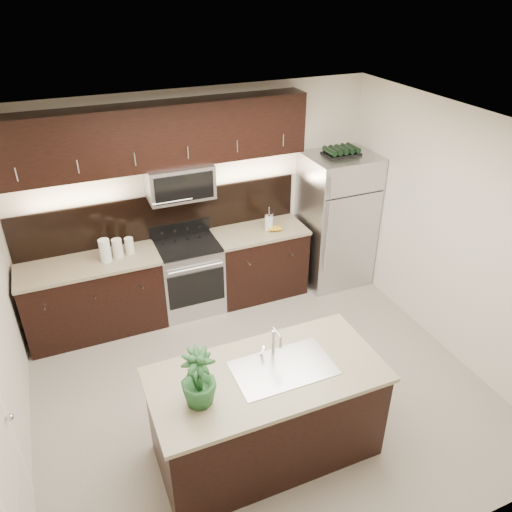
# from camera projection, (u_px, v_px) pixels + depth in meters

# --- Properties ---
(ground) EXTENTS (4.50, 4.50, 0.00)m
(ground) POSITION_uv_depth(u_px,v_px,m) (260.00, 388.00, 5.26)
(ground) COLOR gray
(ground) RESTS_ON ground
(room_walls) EXTENTS (4.52, 4.02, 2.71)m
(room_walls) POSITION_uv_depth(u_px,v_px,m) (251.00, 252.00, 4.34)
(room_walls) COLOR beige
(room_walls) RESTS_ON ground
(counter_run) EXTENTS (3.51, 0.65, 0.94)m
(counter_run) POSITION_uv_depth(u_px,v_px,m) (173.00, 280.00, 6.22)
(counter_run) COLOR black
(counter_run) RESTS_ON ground
(upper_fixtures) EXTENTS (3.49, 0.40, 1.66)m
(upper_fixtures) POSITION_uv_depth(u_px,v_px,m) (160.00, 146.00, 5.51)
(upper_fixtures) COLOR black
(upper_fixtures) RESTS_ON counter_run
(island) EXTENTS (1.96, 0.96, 0.94)m
(island) POSITION_uv_depth(u_px,v_px,m) (266.00, 413.00, 4.35)
(island) COLOR black
(island) RESTS_ON ground
(sink_faucet) EXTENTS (0.84, 0.50, 0.28)m
(sink_faucet) POSITION_uv_depth(u_px,v_px,m) (283.00, 366.00, 4.17)
(sink_faucet) COLOR silver
(sink_faucet) RESTS_ON island
(refrigerator) EXTENTS (0.87, 0.79, 1.81)m
(refrigerator) POSITION_uv_depth(u_px,v_px,m) (335.00, 220.00, 6.71)
(refrigerator) COLOR #B2B2B7
(refrigerator) RESTS_ON ground
(wine_rack) EXTENTS (0.45, 0.28, 0.10)m
(wine_rack) POSITION_uv_depth(u_px,v_px,m) (341.00, 151.00, 6.23)
(wine_rack) COLOR black
(wine_rack) RESTS_ON refrigerator
(plant) EXTENTS (0.36, 0.36, 0.49)m
(plant) POSITION_uv_depth(u_px,v_px,m) (198.00, 378.00, 3.72)
(plant) COLOR #1E4B22
(plant) RESTS_ON island
(canisters) EXTENTS (0.40, 0.20, 0.27)m
(canisters) POSITION_uv_depth(u_px,v_px,m) (114.00, 249.00, 5.69)
(canisters) COLOR silver
(canisters) RESTS_ON counter_run
(french_press) EXTENTS (0.11, 0.11, 0.31)m
(french_press) POSITION_uv_depth(u_px,v_px,m) (269.00, 222.00, 6.31)
(french_press) COLOR silver
(french_press) RESTS_ON counter_run
(bananas) EXTENTS (0.22, 0.19, 0.06)m
(bananas) POSITION_uv_depth(u_px,v_px,m) (271.00, 229.00, 6.33)
(bananas) COLOR #C48C1B
(bananas) RESTS_ON counter_run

